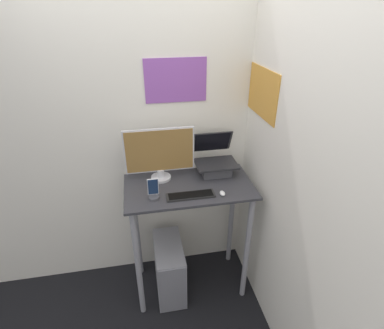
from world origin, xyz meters
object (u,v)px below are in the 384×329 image
monitor (160,155)px  cell_phone (153,192)px  mouse (222,193)px  computer_tower (169,268)px  keyboard (191,195)px  laptop (215,163)px

monitor → cell_phone: 0.32m
mouse → computer_tower: size_ratio=0.12×
mouse → computer_tower: bearing=160.7°
keyboard → computer_tower: keyboard is taller
mouse → cell_phone: cell_phone is taller
laptop → keyboard: size_ratio=0.94×
computer_tower → cell_phone: bearing=-135.3°
monitor → computer_tower: size_ratio=1.06×
keyboard → mouse: (0.23, -0.03, 0.01)m
computer_tower → keyboard: bearing=-33.9°
monitor → cell_phone: bearing=-106.2°
cell_phone → computer_tower: bearing=44.7°
keyboard → cell_phone: 0.27m
monitor → computer_tower: (0.02, -0.18, -1.02)m
keyboard → mouse: mouse is taller
monitor → cell_phone: size_ratio=3.18×
laptop → keyboard: bearing=-130.2°
laptop → computer_tower: size_ratio=0.65×
monitor → keyboard: 0.40m
keyboard → computer_tower: 0.85m
mouse → cell_phone: 0.50m
laptop → mouse: bearing=-95.3°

